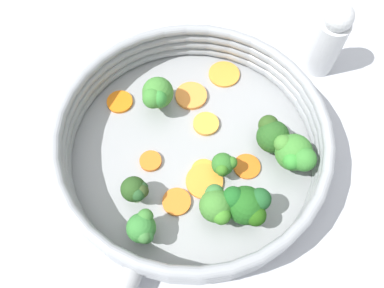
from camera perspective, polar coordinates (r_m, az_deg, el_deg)
The scene contains 23 objects.
ground_plane at distance 0.51m, azimuth -0.00°, elevation -1.52°, with size 4.00×4.00×0.00m, color #B3B6BF.
skillet at distance 0.50m, azimuth -0.00°, elevation -1.16°, with size 0.33×0.33×0.01m, color #939699.
skillet_rim_wall at distance 0.47m, azimuth -0.00°, elevation 0.73°, with size 0.34×0.34×0.06m.
skillet_rivet_left at distance 0.46m, azimuth -12.66°, elevation -14.52°, with size 0.01×0.01×0.01m, color #949795.
skillet_rivet_right at distance 0.45m, azimuth -2.61°, elevation -18.96°, with size 0.01×0.01×0.01m, color #969A98.
carrot_slice_0 at distance 0.49m, azimuth -6.33°, elevation -2.60°, with size 0.03×0.03×0.01m, color orange.
carrot_slice_1 at distance 0.48m, azimuth 1.89°, elevation -5.69°, with size 0.05×0.05×0.00m, color orange.
carrot_slice_2 at distance 0.56m, azimuth 4.91°, elevation 10.55°, with size 0.05×0.05×0.00m, color orange.
carrot_slice_3 at distance 0.48m, azimuth 1.85°, elevation -4.10°, with size 0.03×0.03×0.00m, color orange.
carrot_slice_4 at distance 0.54m, azimuth -10.94°, elevation 6.33°, with size 0.04×0.04×0.00m, color orange.
carrot_slice_5 at distance 0.47m, azimuth -2.36°, elevation -8.79°, with size 0.04×0.04×0.01m, color orange.
carrot_slice_6 at distance 0.49m, azimuth 8.35°, elevation -3.40°, with size 0.04×0.04×0.00m, color orange.
carrot_slice_7 at distance 0.54m, azimuth -0.13°, elevation 7.37°, with size 0.05×0.05×0.01m, color orange.
carrot_slice_8 at distance 0.51m, azimuth 2.15°, elevation 3.09°, with size 0.04×0.04×0.01m, color #F09C37.
broccoli_floret_0 at distance 0.45m, azimuth -8.60°, elevation -6.98°, with size 0.03×0.03×0.04m.
broccoli_floret_1 at distance 0.44m, azimuth 8.35°, elevation -9.14°, with size 0.05×0.05×0.05m.
broccoli_floret_2 at distance 0.49m, azimuth 12.28°, elevation 1.27°, with size 0.04×0.05×0.05m.
broccoli_floret_3 at distance 0.43m, azimuth -7.56°, elevation -12.61°, with size 0.04×0.04×0.05m.
broccoli_floret_4 at distance 0.44m, azimuth 3.73°, elevation -9.30°, with size 0.04×0.05×0.05m.
broccoli_floret_5 at distance 0.47m, azimuth 15.33°, elevation -1.43°, with size 0.05×0.05×0.06m.
broccoli_floret_6 at distance 0.47m, azimuth 4.82°, elevation -3.26°, with size 0.03×0.03×0.04m.
broccoli_floret_7 at distance 0.50m, azimuth -5.35°, elevation 7.53°, with size 0.05×0.05×0.05m.
salt_shaker at distance 0.58m, azimuth 20.16°, elevation 14.72°, with size 0.04×0.04×0.12m.
Camera 1 is at (0.09, 0.20, 0.46)m, focal length 35.00 mm.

